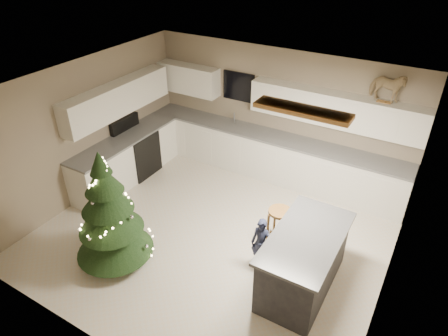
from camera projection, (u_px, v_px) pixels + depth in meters
The scene contains 8 objects.
ground_plane at pixel (214, 234), 6.87m from camera, with size 5.50×5.50×0.00m, color beige.
room_shell at pixel (213, 145), 5.94m from camera, with size 5.52×5.02×2.61m.
cabinetry at pixel (218, 143), 8.07m from camera, with size 5.50×3.20×2.00m.
island at pixel (303, 261), 5.65m from camera, with size 0.90×1.70×0.95m.
bar_stool at pixel (279, 219), 6.36m from camera, with size 0.37×0.37×0.71m.
christmas_tree at pixel (110, 219), 5.96m from camera, with size 1.22×1.18×1.96m.
toddler at pixel (261, 244), 6.03m from camera, with size 0.32×0.21×0.87m, color #181C39.
rocking_horse at pixel (387, 87), 6.54m from camera, with size 0.61×0.31×0.52m.
Camera 1 is at (2.81, -4.42, 4.59)m, focal length 32.00 mm.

